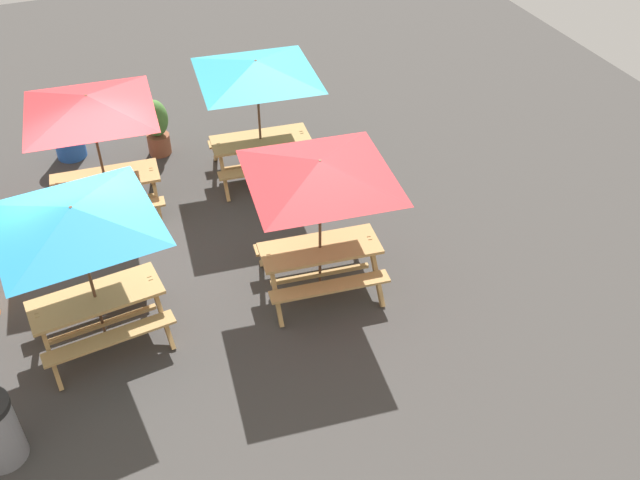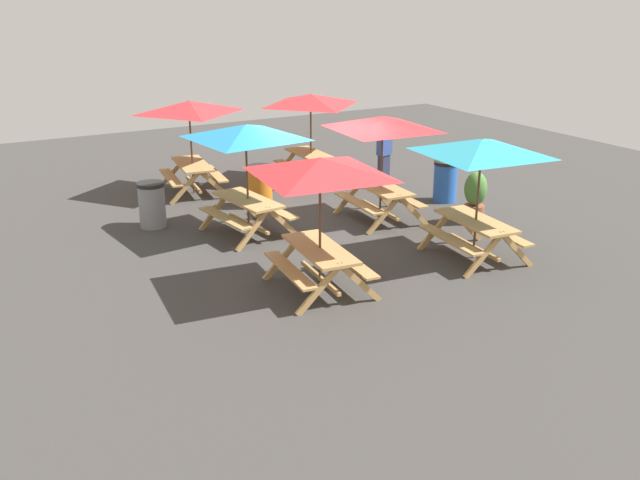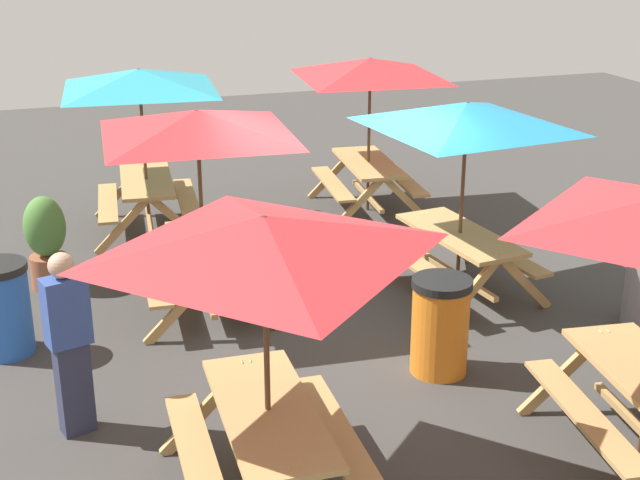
{
  "view_description": "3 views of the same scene",
  "coord_description": "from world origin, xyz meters",
  "px_view_note": "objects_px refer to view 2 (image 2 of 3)",
  "views": [
    {
      "loc": [
        -0.11,
        9.25,
        7.57
      ],
      "look_at": [
        -3.07,
        1.64,
        0.9
      ],
      "focal_mm": 40.0,
      "sensor_mm": 36.0,
      "label": 1
    },
    {
      "loc": [
        -12.81,
        7.11,
        4.89
      ],
      "look_at": [
        -3.07,
        1.64,
        0.9
      ],
      "focal_mm": 40.0,
      "sensor_mm": 36.0,
      "label": 2
    },
    {
      "loc": [
        8.94,
        -3.13,
        4.28
      ],
      "look_at": [
        0.27,
        -0.24,
        0.9
      ],
      "focal_mm": 50.0,
      "sensor_mm": 36.0,
      "label": 3
    }
  ],
  "objects_px": {
    "picnic_table_2": "(320,177)",
    "trash_bin_blue": "(445,181)",
    "picnic_table_1": "(189,114)",
    "picnic_table_3": "(246,140)",
    "trash_bin_orange": "(260,186)",
    "trash_bin_gray": "(152,205)",
    "picnic_table_5": "(311,106)",
    "potted_plant_0": "(475,196)",
    "picnic_table_0": "(382,131)",
    "person_standing": "(384,153)",
    "picnic_table_4": "(481,156)"
  },
  "relations": [
    {
      "from": "potted_plant_0",
      "to": "picnic_table_1",
      "type": "bearing_deg",
      "value": 40.71
    },
    {
      "from": "trash_bin_blue",
      "to": "picnic_table_4",
      "type": "bearing_deg",
      "value": 149.56
    },
    {
      "from": "trash_bin_orange",
      "to": "person_standing",
      "type": "height_order",
      "value": "person_standing"
    },
    {
      "from": "picnic_table_0",
      "to": "picnic_table_3",
      "type": "height_order",
      "value": "same"
    },
    {
      "from": "picnic_table_1",
      "to": "trash_bin_gray",
      "type": "relative_size",
      "value": 2.38
    },
    {
      "from": "picnic_table_2",
      "to": "trash_bin_blue",
      "type": "xyz_separation_m",
      "value": [
        3.18,
        -5.23,
        -1.49
      ]
    },
    {
      "from": "trash_bin_orange",
      "to": "potted_plant_0",
      "type": "relative_size",
      "value": 0.86
    },
    {
      "from": "picnic_table_5",
      "to": "trash_bin_orange",
      "type": "xyz_separation_m",
      "value": [
        -1.4,
        2.11,
        -1.49
      ]
    },
    {
      "from": "picnic_table_1",
      "to": "trash_bin_orange",
      "type": "height_order",
      "value": "picnic_table_1"
    },
    {
      "from": "picnic_table_3",
      "to": "trash_bin_blue",
      "type": "distance_m",
      "value": 5.31
    },
    {
      "from": "picnic_table_5",
      "to": "trash_bin_orange",
      "type": "relative_size",
      "value": 2.38
    },
    {
      "from": "picnic_table_1",
      "to": "picnic_table_5",
      "type": "bearing_deg",
      "value": -90.91
    },
    {
      "from": "person_standing",
      "to": "picnic_table_5",
      "type": "bearing_deg",
      "value": -61.9
    },
    {
      "from": "picnic_table_4",
      "to": "trash_bin_blue",
      "type": "distance_m",
      "value": 4.1
    },
    {
      "from": "trash_bin_gray",
      "to": "trash_bin_blue",
      "type": "relative_size",
      "value": 1.0
    },
    {
      "from": "picnic_table_5",
      "to": "person_standing",
      "type": "xyz_separation_m",
      "value": [
        -1.41,
        -1.35,
        -1.1
      ]
    },
    {
      "from": "picnic_table_1",
      "to": "trash_bin_orange",
      "type": "xyz_separation_m",
      "value": [
        -1.85,
        -0.98,
        -1.49
      ]
    },
    {
      "from": "picnic_table_4",
      "to": "potted_plant_0",
      "type": "relative_size",
      "value": 2.47
    },
    {
      "from": "picnic_table_3",
      "to": "trash_bin_blue",
      "type": "bearing_deg",
      "value": -97.66
    },
    {
      "from": "picnic_table_2",
      "to": "trash_bin_blue",
      "type": "distance_m",
      "value": 6.3
    },
    {
      "from": "trash_bin_blue",
      "to": "person_standing",
      "type": "height_order",
      "value": "person_standing"
    },
    {
      "from": "trash_bin_gray",
      "to": "potted_plant_0",
      "type": "height_order",
      "value": "potted_plant_0"
    },
    {
      "from": "trash_bin_orange",
      "to": "trash_bin_gray",
      "type": "distance_m",
      "value": 2.66
    },
    {
      "from": "trash_bin_orange",
      "to": "person_standing",
      "type": "distance_m",
      "value": 3.49
    },
    {
      "from": "picnic_table_0",
      "to": "trash_bin_orange",
      "type": "bearing_deg",
      "value": 44.41
    },
    {
      "from": "trash_bin_gray",
      "to": "person_standing",
      "type": "height_order",
      "value": "person_standing"
    },
    {
      "from": "trash_bin_orange",
      "to": "picnic_table_2",
      "type": "bearing_deg",
      "value": 166.59
    },
    {
      "from": "picnic_table_1",
      "to": "picnic_table_5",
      "type": "relative_size",
      "value": 1.0
    },
    {
      "from": "picnic_table_4",
      "to": "potted_plant_0",
      "type": "bearing_deg",
      "value": -35.48
    },
    {
      "from": "picnic_table_2",
      "to": "potted_plant_0",
      "type": "height_order",
      "value": "picnic_table_2"
    },
    {
      "from": "picnic_table_0",
      "to": "trash_bin_blue",
      "type": "height_order",
      "value": "picnic_table_0"
    },
    {
      "from": "picnic_table_0",
      "to": "picnic_table_1",
      "type": "xyz_separation_m",
      "value": [
        4.07,
        2.86,
        0.0
      ]
    },
    {
      "from": "picnic_table_5",
      "to": "trash_bin_gray",
      "type": "height_order",
      "value": "picnic_table_5"
    },
    {
      "from": "picnic_table_0",
      "to": "trash_bin_orange",
      "type": "distance_m",
      "value": 3.27
    },
    {
      "from": "picnic_table_1",
      "to": "picnic_table_4",
      "type": "distance_m",
      "value": 7.58
    },
    {
      "from": "picnic_table_2",
      "to": "picnic_table_3",
      "type": "bearing_deg",
      "value": 3.39
    },
    {
      "from": "picnic_table_0",
      "to": "trash_bin_orange",
      "type": "xyz_separation_m",
      "value": [
        2.22,
        1.88,
        -1.49
      ]
    },
    {
      "from": "picnic_table_1",
      "to": "picnic_table_0",
      "type": "bearing_deg",
      "value": -137.53
    },
    {
      "from": "picnic_table_0",
      "to": "person_standing",
      "type": "relative_size",
      "value": 1.69
    },
    {
      "from": "picnic_table_4",
      "to": "picnic_table_5",
      "type": "relative_size",
      "value": 1.21
    },
    {
      "from": "picnic_table_3",
      "to": "picnic_table_5",
      "type": "height_order",
      "value": "same"
    },
    {
      "from": "picnic_table_5",
      "to": "trash_bin_blue",
      "type": "bearing_deg",
      "value": -146.6
    },
    {
      "from": "potted_plant_0",
      "to": "trash_bin_orange",
      "type": "bearing_deg",
      "value": 46.14
    },
    {
      "from": "trash_bin_blue",
      "to": "potted_plant_0",
      "type": "bearing_deg",
      "value": 162.88
    },
    {
      "from": "person_standing",
      "to": "trash_bin_orange",
      "type": "bearing_deg",
      "value": -15.8
    },
    {
      "from": "trash_bin_blue",
      "to": "person_standing",
      "type": "relative_size",
      "value": 0.59
    },
    {
      "from": "picnic_table_1",
      "to": "picnic_table_3",
      "type": "bearing_deg",
      "value": -173.68
    },
    {
      "from": "trash_bin_gray",
      "to": "trash_bin_blue",
      "type": "bearing_deg",
      "value": -102.83
    },
    {
      "from": "trash_bin_gray",
      "to": "potted_plant_0",
      "type": "relative_size",
      "value": 0.86
    },
    {
      "from": "picnic_table_3",
      "to": "picnic_table_5",
      "type": "xyz_separation_m",
      "value": [
        3.08,
        -3.16,
        0.0
      ]
    }
  ]
}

